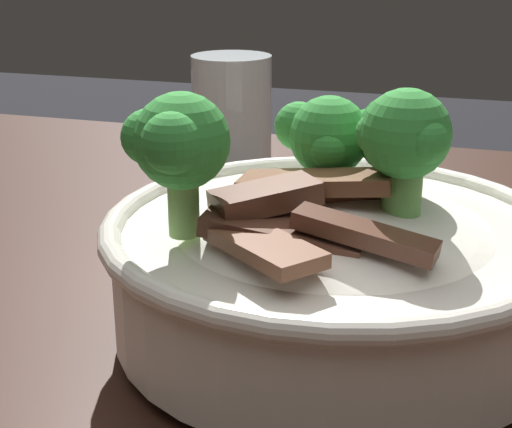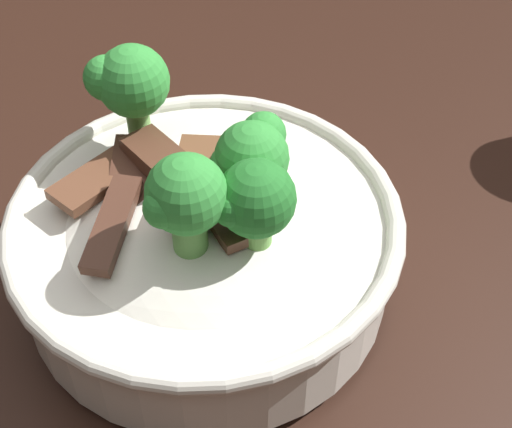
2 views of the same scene
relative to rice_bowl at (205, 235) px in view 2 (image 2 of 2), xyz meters
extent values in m
cube|color=black|center=(0.03, 0.03, -0.08)|extent=(1.13, 0.93, 0.06)
cube|color=black|center=(0.52, -0.36, -0.49)|extent=(0.06, 0.06, 0.77)
cylinder|color=silver|center=(0.00, 0.00, -0.05)|extent=(0.11, 0.11, 0.01)
cylinder|color=silver|center=(0.00, 0.00, -0.01)|extent=(0.23, 0.23, 0.06)
torus|color=silver|center=(0.00, 0.00, 0.02)|extent=(0.24, 0.24, 0.01)
ellipsoid|color=white|center=(0.00, 0.00, 0.00)|extent=(0.19, 0.19, 0.06)
cube|color=#563323|center=(-0.01, -0.01, 0.03)|extent=(0.06, 0.05, 0.01)
cube|color=#4C2B1E|center=(-0.02, 0.05, 0.03)|extent=(0.07, 0.03, 0.02)
cube|color=brown|center=(0.01, 0.00, 0.04)|extent=(0.08, 0.03, 0.02)
cube|color=#4C2B1E|center=(0.01, 0.04, 0.03)|extent=(0.08, 0.03, 0.02)
cube|color=#563323|center=(0.02, 0.03, 0.04)|extent=(0.06, 0.05, 0.02)
cube|color=brown|center=(0.02, 0.07, 0.03)|extent=(0.06, 0.06, 0.01)
cylinder|color=#6BA84C|center=(0.01, -0.03, 0.03)|extent=(0.01, 0.01, 0.02)
sphere|color=green|center=(0.01, -0.03, 0.06)|extent=(0.04, 0.04, 0.04)
sphere|color=green|center=(0.02, -0.03, 0.06)|extent=(0.03, 0.03, 0.03)
sphere|color=green|center=(0.01, -0.02, 0.05)|extent=(0.02, 0.02, 0.02)
cylinder|color=#7AB256|center=(0.06, 0.05, 0.04)|extent=(0.01, 0.01, 0.03)
sphere|color=green|center=(0.06, 0.05, 0.07)|extent=(0.05, 0.05, 0.05)
sphere|color=green|center=(0.08, 0.05, 0.07)|extent=(0.03, 0.03, 0.03)
sphere|color=green|center=(0.06, 0.06, 0.07)|extent=(0.03, 0.03, 0.03)
cylinder|color=#6BA84C|center=(-0.03, -0.03, 0.03)|extent=(0.02, 0.02, 0.02)
sphere|color=#237028|center=(-0.03, -0.03, 0.06)|extent=(0.04, 0.04, 0.04)
sphere|color=#237028|center=(-0.01, -0.03, 0.06)|extent=(0.03, 0.03, 0.03)
sphere|color=#237028|center=(-0.04, -0.02, 0.06)|extent=(0.02, 0.02, 0.02)
cylinder|color=#5B9947|center=(-0.03, 0.00, 0.04)|extent=(0.02, 0.02, 0.03)
sphere|color=green|center=(-0.03, 0.00, 0.07)|extent=(0.04, 0.04, 0.04)
sphere|color=green|center=(-0.02, 0.00, 0.07)|extent=(0.02, 0.02, 0.02)
sphere|color=green|center=(-0.05, 0.01, 0.07)|extent=(0.02, 0.02, 0.02)
camera|label=1|loc=(-0.07, 0.37, 0.16)|focal=54.53mm
camera|label=2|loc=(-0.31, -0.05, 0.33)|focal=52.12mm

